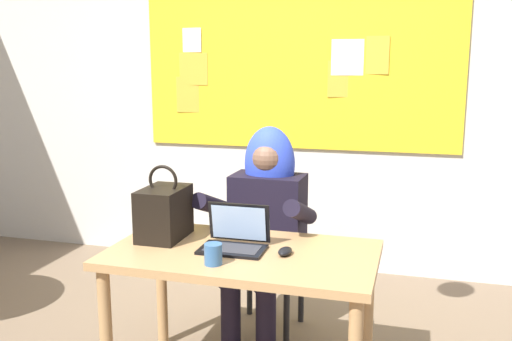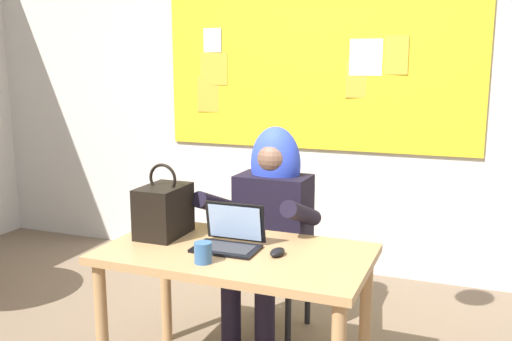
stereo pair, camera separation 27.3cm
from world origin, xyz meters
The scene contains 8 objects.
wall_back_bulletin centered at (0.00, 1.89, 1.36)m, with size 6.03×1.99×2.69m.
desk_main centered at (0.10, 0.09, 0.62)m, with size 1.28×0.73×0.72m.
chair_at_desk centered at (0.06, 0.81, 0.49)m, with size 0.44×0.44×0.88m.
person_costumed centered at (0.05, 0.68, 0.72)m, with size 0.60×0.62×1.23m.
laptop centered at (0.05, 0.11, 0.76)m, with size 0.31×0.24×0.21m.
computer_mouse centered at (0.31, 0.09, 0.73)m, with size 0.06×0.10×0.03m, color black.
handbag centered at (-0.34, 0.17, 0.85)m, with size 0.20×0.30×0.38m.
coffee_mug centered at (0.03, -0.12, 0.76)m, with size 0.08×0.08×0.10m, color #336099.
Camera 2 is at (1.11, -2.26, 1.59)m, focal length 39.36 mm.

